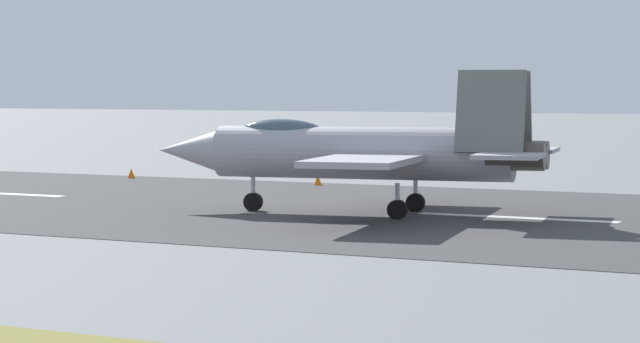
% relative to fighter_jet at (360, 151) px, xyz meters
% --- Properties ---
extents(ground_plane, '(400.00, 400.00, 0.00)m').
position_rel_fighter_jet_xyz_m(ground_plane, '(-5.26, -1.33, -2.51)').
color(ground_plane, slate).
extents(runway_strip, '(240.00, 26.00, 0.02)m').
position_rel_fighter_jet_xyz_m(runway_strip, '(-5.28, -1.33, -2.50)').
color(runway_strip, '#3D3D3E').
rests_on(runway_strip, ground).
extents(fighter_jet, '(16.68, 13.76, 5.71)m').
position_rel_fighter_jet_xyz_m(fighter_jet, '(0.00, 0.00, 0.00)').
color(fighter_jet, '#A3A2AB').
rests_on(fighter_jet, ground).
extents(marker_cone_mid, '(0.44, 0.44, 0.55)m').
position_rel_fighter_jet_xyz_m(marker_cone_mid, '(8.30, -12.86, -2.24)').
color(marker_cone_mid, orange).
rests_on(marker_cone_mid, ground).
extents(marker_cone_far, '(0.44, 0.44, 0.55)m').
position_rel_fighter_jet_xyz_m(marker_cone_far, '(19.90, -12.86, -2.24)').
color(marker_cone_far, orange).
rests_on(marker_cone_far, ground).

